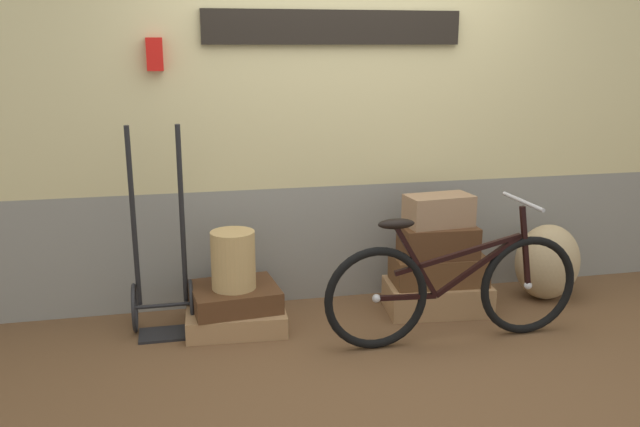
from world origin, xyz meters
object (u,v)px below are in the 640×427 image
(wicker_basket, at_px, (233,260))
(burlap_sack, at_px, (547,262))
(suitcase_2, at_px, (437,296))
(suitcase_5, at_px, (439,210))
(suitcase_3, at_px, (438,269))
(suitcase_1, at_px, (235,297))
(luggage_trolley, at_px, (162,285))
(suitcase_4, at_px, (438,241))
(suitcase_0, at_px, (236,317))
(bicycle, at_px, (453,288))

(wicker_basket, distance_m, burlap_sack, 2.22)
(suitcase_2, height_order, suitcase_5, suitcase_5)
(suitcase_2, height_order, suitcase_3, suitcase_3)
(suitcase_1, relative_size, suitcase_3, 0.87)
(suitcase_1, distance_m, luggage_trolley, 0.46)
(suitcase_5, bearing_deg, suitcase_3, -40.63)
(suitcase_1, bearing_deg, suitcase_4, -7.00)
(suitcase_3, relative_size, burlap_sack, 1.14)
(suitcase_0, height_order, luggage_trolley, luggage_trolley)
(suitcase_5, height_order, burlap_sack, suitcase_5)
(suitcase_2, height_order, burlap_sack, burlap_sack)
(suitcase_2, relative_size, wicker_basket, 1.86)
(suitcase_1, distance_m, suitcase_3, 1.37)
(suitcase_3, distance_m, suitcase_4, 0.20)
(suitcase_3, xyz_separation_m, luggage_trolley, (-1.81, 0.08, 0.00))
(burlap_sack, bearing_deg, suitcase_1, -179.40)
(suitcase_3, relative_size, bicycle, 0.38)
(suitcase_0, height_order, suitcase_1, suitcase_1)
(burlap_sack, bearing_deg, luggage_trolley, 179.27)
(suitcase_1, distance_m, suitcase_4, 1.38)
(luggage_trolley, xyz_separation_m, burlap_sack, (2.65, -0.03, -0.03))
(suitcase_2, relative_size, bicycle, 0.42)
(bicycle, bearing_deg, suitcase_2, 78.46)
(suitcase_3, xyz_separation_m, bicycle, (-0.10, -0.47, 0.04))
(suitcase_0, distance_m, wicker_basket, 0.39)
(suitcase_2, bearing_deg, bicycle, -95.69)
(suitcase_0, distance_m, suitcase_1, 0.14)
(suitcase_5, height_order, bicycle, bicycle)
(wicker_basket, height_order, bicycle, bicycle)
(suitcase_5, distance_m, bicycle, 0.60)
(suitcase_4, distance_m, suitcase_5, 0.21)
(wicker_basket, xyz_separation_m, burlap_sack, (2.21, 0.05, -0.19))
(suitcase_0, relative_size, suitcase_4, 1.25)
(suitcase_5, bearing_deg, wicker_basket, 174.75)
(wicker_basket, xyz_separation_m, bicycle, (1.27, -0.47, -0.12))
(suitcase_4, bearing_deg, luggage_trolley, 179.93)
(suitcase_0, bearing_deg, luggage_trolley, 175.49)
(suitcase_1, bearing_deg, suitcase_0, -75.97)
(suitcase_2, xyz_separation_m, suitcase_3, (0.00, 0.00, 0.20))
(suitcase_0, relative_size, burlap_sack, 1.15)
(suitcase_2, relative_size, suitcase_5, 1.58)
(suitcase_2, distance_m, suitcase_5, 0.60)
(suitcase_5, bearing_deg, suitcase_1, 173.82)
(suitcase_2, xyz_separation_m, suitcase_5, (-0.01, 0.01, 0.60))
(suitcase_5, bearing_deg, suitcase_0, 174.03)
(suitcase_4, xyz_separation_m, luggage_trolley, (-1.80, 0.09, -0.20))
(suitcase_0, distance_m, luggage_trolley, 0.51)
(wicker_basket, bearing_deg, burlap_sack, 1.17)
(suitcase_5, xyz_separation_m, bicycle, (-0.09, -0.48, -0.36))
(suitcase_4, bearing_deg, suitcase_1, -178.60)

